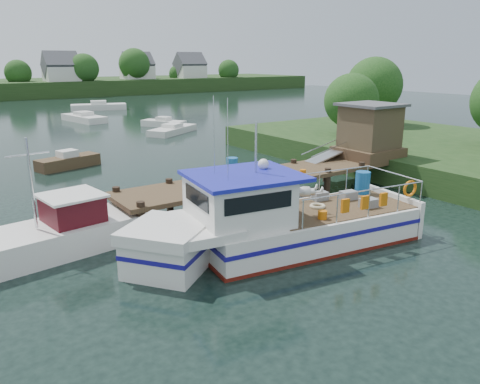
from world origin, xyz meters
TOP-DOWN VIEW (x-y plane):
  - ground_plane at (0.00, 0.00)m, footprint 160.00×160.00m
  - near_shore at (16.88, -0.73)m, footprint 16.00×30.00m
  - dock at (6.51, 0.01)m, footprint 16.60×3.00m
  - lobster_boat at (-1.84, -4.93)m, footprint 11.86×4.85m
  - work_boat at (-8.71, -0.54)m, footprint 8.24×3.39m
  - moored_rowboat at (-4.29, 13.44)m, footprint 4.24×2.39m
  - moored_far at (9.54, 48.55)m, footprint 7.85×4.58m
  - moored_b at (9.43, 27.61)m, footprint 3.81×4.88m
  - moored_c at (8.11, 22.93)m, footprint 6.13×4.86m
  - moored_d at (3.82, 36.65)m, footprint 3.45×7.02m

SIDE VIEW (x-z plane):
  - ground_plane at x=0.00m, z-range 0.00..0.00m
  - moored_c at x=8.11m, z-range -0.12..0.82m
  - moored_b at x=9.43m, z-range -0.13..0.91m
  - moored_d at x=3.82m, z-range -0.15..0.99m
  - moored_rowboat at x=-4.29m, z-range -0.15..1.02m
  - moored_far at x=9.54m, z-range -0.16..1.10m
  - work_boat at x=-8.71m, z-range -1.47..2.84m
  - lobster_boat at x=-1.84m, z-range -1.82..3.88m
  - near_shore at x=16.88m, z-range -1.83..5.93m
  - dock at x=6.51m, z-range -0.15..4.63m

